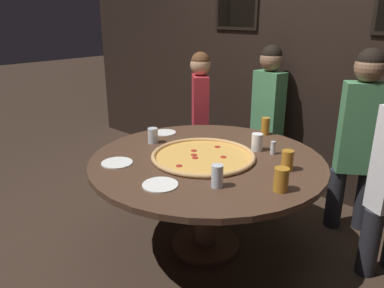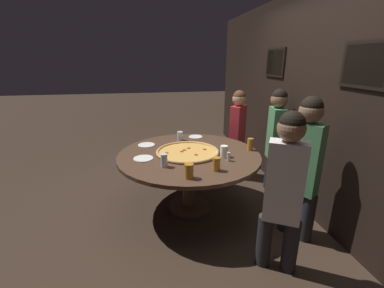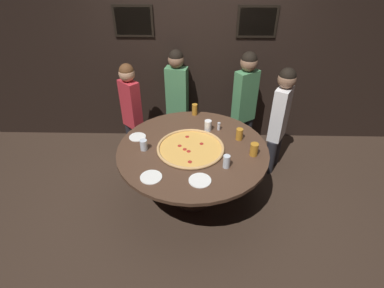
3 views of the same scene
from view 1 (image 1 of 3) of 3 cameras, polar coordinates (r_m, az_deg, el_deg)
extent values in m
plane|color=#38281E|center=(3.02, 2.11, -15.30)|extent=(24.00, 24.00, 0.00)
cube|color=black|center=(3.73, 17.11, 12.09)|extent=(6.40, 0.06, 2.60)
cube|color=black|center=(4.08, 6.77, 19.70)|extent=(0.52, 0.02, 0.40)
cube|color=#936B5B|center=(4.07, 6.71, 19.70)|extent=(0.46, 0.01, 0.34)
cylinder|color=#4C3323|center=(2.68, 2.30, -2.55)|extent=(1.67, 1.67, 0.04)
cylinder|color=#4C3323|center=(2.84, 2.20, -9.48)|extent=(0.16, 0.16, 0.70)
cylinder|color=#4C3323|center=(3.01, 2.12, -14.98)|extent=(0.52, 0.52, 0.04)
cylinder|color=#E5A84C|center=(2.67, 1.72, -2.00)|extent=(0.70, 0.70, 0.01)
torus|color=tan|center=(2.67, 1.72, -1.80)|extent=(0.74, 0.74, 0.03)
cylinder|color=#A8281E|center=(2.50, -1.98, -3.34)|extent=(0.04, 0.04, 0.00)
cylinder|color=#A8281E|center=(2.77, 0.28, -1.02)|extent=(0.04, 0.04, 0.00)
cylinder|color=#A8281E|center=(2.64, 0.49, -2.11)|extent=(0.04, 0.04, 0.00)
cylinder|color=#A8281E|center=(2.86, 3.88, -0.43)|extent=(0.04, 0.04, 0.00)
cylinder|color=#A8281E|center=(2.66, 4.82, -1.99)|extent=(0.04, 0.04, 0.00)
cylinder|color=#A8281E|center=(2.69, 0.29, -1.67)|extent=(0.04, 0.04, 0.00)
cylinder|color=white|center=(2.84, 9.88, 0.28)|extent=(0.08, 0.08, 0.13)
cylinder|color=silver|center=(2.22, 3.86, -4.90)|extent=(0.07, 0.07, 0.14)
cylinder|color=#BC7A23|center=(2.23, 13.44, -5.29)|extent=(0.09, 0.09, 0.14)
cylinder|color=#BC7A23|center=(2.52, 14.33, -2.44)|extent=(0.08, 0.08, 0.14)
cylinder|color=#BC7A23|center=(3.23, 11.11, 2.69)|extent=(0.07, 0.07, 0.15)
cylinder|color=silver|center=(2.98, -5.98, 1.29)|extent=(0.08, 0.08, 0.12)
cylinder|color=white|center=(2.27, -4.86, -6.20)|extent=(0.22, 0.22, 0.01)
cylinder|color=white|center=(3.23, -4.18, 1.74)|extent=(0.19, 0.19, 0.01)
cylinder|color=white|center=(2.63, -11.35, -2.83)|extent=(0.21, 0.21, 0.01)
cylinder|color=silver|center=(2.79, 12.23, -0.69)|extent=(0.04, 0.04, 0.08)
cylinder|color=#B7B7BC|center=(2.78, 12.30, 0.25)|extent=(0.04, 0.04, 0.01)
cylinder|color=#232328|center=(3.84, 12.14, -3.56)|extent=(0.16, 0.16, 0.50)
cylinder|color=#232328|center=(3.98, 9.76, -2.57)|extent=(0.16, 0.16, 0.50)
cube|color=#4C8C59|center=(3.73, 11.51, 5.48)|extent=(0.33, 0.22, 0.70)
sphere|color=#8C664C|center=(3.65, 12.00, 12.46)|extent=(0.22, 0.22, 0.22)
sphere|color=black|center=(3.64, 12.04, 13.05)|extent=(0.20, 0.20, 0.20)
cylinder|color=#232328|center=(2.89, 25.44, -13.32)|extent=(0.18, 0.18, 0.50)
cylinder|color=#232328|center=(3.91, 1.33, -2.92)|extent=(0.18, 0.18, 0.47)
cylinder|color=#232328|center=(4.11, 1.05, -1.79)|extent=(0.18, 0.18, 0.47)
cube|color=red|center=(3.84, 1.25, 5.53)|extent=(0.31, 0.30, 0.66)
sphere|color=tan|center=(3.76, 1.30, 11.94)|extent=(0.20, 0.20, 0.20)
sphere|color=brown|center=(3.75, 1.30, 12.48)|extent=(0.19, 0.19, 0.19)
cylinder|color=#232328|center=(3.44, 24.71, -7.75)|extent=(0.19, 0.19, 0.51)
cylinder|color=#232328|center=(3.38, 20.93, -7.69)|extent=(0.19, 0.19, 0.51)
cube|color=#4C8C59|center=(3.19, 24.27, 2.19)|extent=(0.35, 0.31, 0.72)
sphere|color=#8C664C|center=(3.10, 25.47, 10.51)|extent=(0.22, 0.22, 0.22)
sphere|color=black|center=(3.09, 25.58, 11.22)|extent=(0.20, 0.20, 0.20)
camera|label=2|loc=(1.89, 83.18, 4.73)|focal=24.00mm
camera|label=3|loc=(1.97, -85.46, 32.53)|focal=28.00mm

